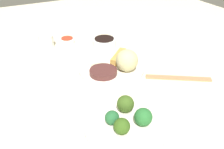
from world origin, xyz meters
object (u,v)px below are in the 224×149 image
object	(u,v)px
sauce_ramekin_sweet_and_sour	(67,41)
chopsticks_pair	(178,78)
main_plate	(111,68)
teacup	(46,41)
soy_sauce_bowl	(104,42)
broccoli_plate	(126,125)

from	to	relation	value
sauce_ramekin_sweet_and_sour	chopsticks_pair	size ratio (longest dim) A/B	0.28
main_plate	sauce_ramekin_sweet_and_sour	bearing A→B (deg)	13.07
sauce_ramekin_sweet_and_sour	teacup	xyz separation A→B (m)	(0.01, 0.09, 0.02)
teacup	chopsticks_pair	distance (m)	0.60
main_plate	soy_sauce_bowl	world-z (taller)	soy_sauce_bowl
teacup	main_plate	bearing A→B (deg)	-152.48
broccoli_plate	soy_sauce_bowl	size ratio (longest dim) A/B	2.15
sauce_ramekin_sweet_and_sour	teacup	distance (m)	0.10
soy_sauce_bowl	sauce_ramekin_sweet_and_sour	bearing A→B (deg)	57.67
soy_sauce_bowl	chopsticks_pair	size ratio (longest dim) A/B	0.46
broccoli_plate	sauce_ramekin_sweet_and_sour	size ratio (longest dim) A/B	3.57
sauce_ramekin_sweet_and_sour	teacup	size ratio (longest dim) A/B	1.02
teacup	chopsticks_pair	bearing A→B (deg)	-144.02
main_plate	soy_sauce_bowl	xyz separation A→B (m)	(0.22, -0.07, 0.01)
broccoli_plate	chopsticks_pair	xyz separation A→B (m)	(0.13, -0.29, -0.00)
main_plate	teacup	world-z (taller)	teacup
soy_sauce_bowl	sauce_ramekin_sweet_and_sour	distance (m)	0.17
broccoli_plate	sauce_ramekin_sweet_and_sour	distance (m)	0.61
main_plate	broccoli_plate	xyz separation A→B (m)	(-0.30, 0.11, -0.00)
main_plate	teacup	distance (m)	0.36
teacup	chopsticks_pair	world-z (taller)	teacup
sauce_ramekin_sweet_and_sour	chopsticks_pair	world-z (taller)	sauce_ramekin_sweet_and_sour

